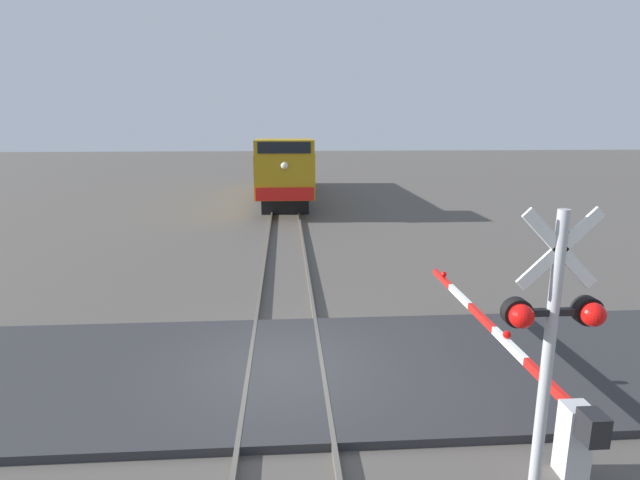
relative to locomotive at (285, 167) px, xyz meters
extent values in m
plane|color=#514C47|center=(0.00, -23.33, -2.03)|extent=(160.00, 160.00, 0.00)
cube|color=#59544C|center=(-0.72, -23.33, -1.96)|extent=(0.08, 80.00, 0.15)
cube|color=#59544C|center=(0.72, -23.33, -1.96)|extent=(0.08, 80.00, 0.15)
cube|color=#2D2D30|center=(0.00, -23.33, -1.96)|extent=(36.00, 4.91, 0.14)
cube|color=black|center=(0.00, -4.19, -1.51)|extent=(2.54, 3.20, 1.05)
cube|color=black|center=(0.00, 4.84, -1.51)|extent=(2.54, 3.20, 1.05)
cube|color=#B28414|center=(0.00, 0.33, 0.14)|extent=(2.99, 16.41, 2.25)
cube|color=#B28414|center=(0.00, -6.30, 1.60)|extent=(2.93, 3.17, 0.67)
cube|color=black|center=(0.00, -7.91, 1.60)|extent=(2.54, 0.06, 0.54)
cube|color=red|center=(0.00, -7.92, -0.63)|extent=(2.84, 0.08, 0.64)
sphere|color=#F2EACC|center=(0.00, -7.93, 0.76)|extent=(0.36, 0.36, 0.36)
cylinder|color=#ADADB2|center=(3.11, -27.09, -0.10)|extent=(0.14, 0.14, 3.87)
cube|color=white|center=(3.11, -27.09, 1.39)|extent=(0.95, 0.04, 0.95)
cube|color=white|center=(3.11, -27.09, 1.39)|extent=(0.95, 0.04, 0.95)
cube|color=black|center=(3.11, -27.09, 0.64)|extent=(1.04, 0.08, 0.08)
sphere|color=red|center=(2.69, -27.19, 0.64)|extent=(0.28, 0.28, 0.28)
sphere|color=red|center=(3.53, -27.19, 0.64)|extent=(0.28, 0.28, 0.28)
cylinder|color=black|center=(2.69, -27.07, 0.64)|extent=(0.34, 0.14, 0.34)
cylinder|color=black|center=(3.53, -27.07, 0.64)|extent=(0.34, 0.14, 0.34)
cube|color=silver|center=(3.96, -26.49, -1.50)|extent=(0.36, 0.36, 1.06)
cube|color=black|center=(3.96, -26.84, -1.07)|extent=(0.28, 0.36, 0.40)
cube|color=red|center=(3.96, -25.64, -1.07)|extent=(0.10, 1.29, 0.14)
cube|color=white|center=(3.96, -24.35, -1.07)|extent=(0.10, 1.29, 0.14)
cube|color=red|center=(3.96, -23.06, -1.07)|extent=(0.10, 1.29, 0.14)
cube|color=white|center=(3.96, -21.77, -1.07)|extent=(0.10, 1.29, 0.14)
cube|color=red|center=(3.96, -20.48, -1.07)|extent=(0.10, 1.29, 0.14)
sphere|color=red|center=(3.96, -24.23, -0.93)|extent=(0.14, 0.14, 0.14)
sphere|color=red|center=(3.96, -20.55, -0.93)|extent=(0.14, 0.14, 0.14)
camera|label=1|loc=(0.06, -32.34, 2.76)|focal=28.23mm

